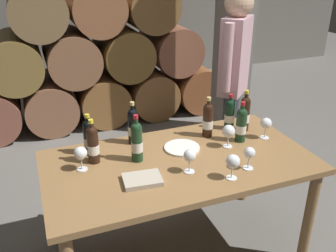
# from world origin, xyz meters

# --- Properties ---
(ground_plane) EXTENTS (14.00, 14.00, 0.00)m
(ground_plane) POSITION_xyz_m (0.00, 0.00, 0.00)
(ground_plane) COLOR #66635E
(barrel_stack) EXTENTS (3.12, 0.90, 1.69)m
(barrel_stack) POSITION_xyz_m (0.00, 2.60, 0.75)
(barrel_stack) COLOR brown
(barrel_stack) RESTS_ON ground_plane
(stone_pillar) EXTENTS (0.32, 0.32, 2.60)m
(stone_pillar) POSITION_xyz_m (1.30, 1.60, 1.30)
(stone_pillar) COLOR slate
(stone_pillar) RESTS_ON ground_plane
(dining_table) EXTENTS (1.70, 0.90, 0.76)m
(dining_table) POSITION_xyz_m (0.00, 0.00, 0.67)
(dining_table) COLOR olive
(dining_table) RESTS_ON ground_plane
(wine_bottle_0) EXTENTS (0.07, 0.07, 0.29)m
(wine_bottle_0) POSITION_xyz_m (-0.51, 0.17, 0.89)
(wine_bottle_0) COLOR black
(wine_bottle_0) RESTS_ON dining_table
(wine_bottle_1) EXTENTS (0.07, 0.07, 0.27)m
(wine_bottle_1) POSITION_xyz_m (0.53, 0.30, 0.88)
(wine_bottle_1) COLOR black
(wine_bottle_1) RESTS_ON dining_table
(wine_bottle_2) EXTENTS (0.07, 0.07, 0.30)m
(wine_bottle_2) POSITION_xyz_m (-0.20, 0.33, 0.89)
(wine_bottle_2) COLOR black
(wine_bottle_2) RESTS_ON dining_table
(wine_bottle_3) EXTENTS (0.07, 0.07, 0.28)m
(wine_bottle_3) POSITION_xyz_m (-0.51, 0.28, 0.88)
(wine_bottle_3) COLOR black
(wine_bottle_3) RESTS_ON dining_table
(wine_bottle_4) EXTENTS (0.07, 0.07, 0.30)m
(wine_bottle_4) POSITION_xyz_m (0.32, 0.24, 0.89)
(wine_bottle_4) COLOR black
(wine_bottle_4) RESTS_ON dining_table
(wine_bottle_5) EXTENTS (0.07, 0.07, 0.29)m
(wine_bottle_5) POSITION_xyz_m (0.50, 0.09, 0.89)
(wine_bottle_5) COLOR #19381E
(wine_bottle_5) RESTS_ON dining_table
(wine_bottle_6) EXTENTS (0.07, 0.07, 0.31)m
(wine_bottle_6) POSITION_xyz_m (0.61, 0.24, 0.89)
(wine_bottle_6) COLOR black
(wine_bottle_6) RESTS_ON dining_table
(wine_bottle_7) EXTENTS (0.07, 0.07, 0.31)m
(wine_bottle_7) POSITION_xyz_m (-0.25, 0.09, 0.89)
(wine_bottle_7) COLOR #19381E
(wine_bottle_7) RESTS_ON dining_table
(wine_glass_0) EXTENTS (0.07, 0.07, 0.14)m
(wine_glass_0) POSITION_xyz_m (0.35, -0.25, 0.86)
(wine_glass_0) COLOR white
(wine_glass_0) RESTS_ON dining_table
(wine_glass_1) EXTENTS (0.09, 0.09, 0.16)m
(wine_glass_1) POSITION_xyz_m (0.37, 0.05, 0.87)
(wine_glass_1) COLOR white
(wine_glass_1) RESTS_ON dining_table
(wine_glass_2) EXTENTS (0.08, 0.08, 0.16)m
(wine_glass_2) POSITION_xyz_m (0.20, -0.31, 0.87)
(wine_glass_2) COLOR white
(wine_glass_2) RESTS_ON dining_table
(wine_glass_3) EXTENTS (0.08, 0.08, 0.15)m
(wine_glass_3) POSITION_xyz_m (-0.60, 0.10, 0.87)
(wine_glass_3) COLOR white
(wine_glass_3) RESTS_ON dining_table
(wine_glass_4) EXTENTS (0.08, 0.08, 0.15)m
(wine_glass_4) POSITION_xyz_m (0.68, 0.07, 0.87)
(wine_glass_4) COLOR white
(wine_glass_4) RESTS_ON dining_table
(wine_glass_5) EXTENTS (0.08, 0.08, 0.15)m
(wine_glass_5) POSITION_xyz_m (-0.00, -0.15, 0.87)
(wine_glass_5) COLOR white
(wine_glass_5) RESTS_ON dining_table
(tasting_notebook) EXTENTS (0.24, 0.18, 0.03)m
(tasting_notebook) POSITION_xyz_m (-0.30, -0.16, 0.77)
(tasting_notebook) COLOR #B2A893
(tasting_notebook) RESTS_ON dining_table
(serving_plate) EXTENTS (0.24, 0.24, 0.01)m
(serving_plate) POSITION_xyz_m (0.07, 0.13, 0.77)
(serving_plate) COLOR white
(serving_plate) RESTS_ON dining_table
(sommelier_presenting) EXTENTS (0.38, 0.36, 1.72)m
(sommelier_presenting) POSITION_xyz_m (0.81, 0.75, 1.04)
(sommelier_presenting) COLOR #383842
(sommelier_presenting) RESTS_ON ground_plane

